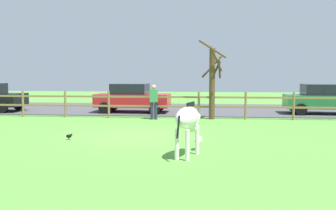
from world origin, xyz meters
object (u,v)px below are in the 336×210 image
zebra (188,121)px  parked_car_red (132,98)px  crow_on_grass (69,136)px  parked_car_green (324,99)px  bare_tree (213,80)px  visitor_near_fence (154,100)px

zebra → parked_car_red: size_ratio=0.47×
crow_on_grass → parked_car_green: (10.62, 8.21, 0.72)m
zebra → parked_car_red: parked_car_red is taller
parked_car_red → parked_car_green: 10.14m
parked_car_red → bare_tree: bearing=-27.1°
crow_on_grass → parked_car_red: parked_car_red is taller
bare_tree → parked_car_red: bearing=152.9°
visitor_near_fence → bare_tree: bearing=8.0°
zebra → visitor_near_fence: 7.66m
bare_tree → visitor_near_fence: bearing=-172.0°
crow_on_grass → bare_tree: bearing=50.7°
parked_car_red → visitor_near_fence: size_ratio=2.47×
parked_car_red → crow_on_grass: bearing=-93.4°
zebra → crow_on_grass: bearing=153.9°
parked_car_red → visitor_near_fence: visitor_near_fence is taller
zebra → bare_tree: bearing=84.2°
crow_on_grass → parked_car_red: size_ratio=0.05×
bare_tree → zebra: bare_tree is taller
parked_car_red → parked_car_green: same height
parked_car_red → visitor_near_fence: 3.02m
zebra → visitor_near_fence: (-1.95, 7.41, -0.02)m
parked_car_green → visitor_near_fence: size_ratio=2.48×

